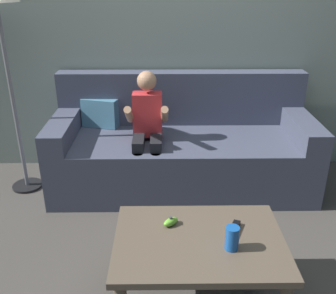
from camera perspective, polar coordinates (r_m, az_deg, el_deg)
ground_plane at (r=2.35m, az=2.58°, el=-19.22°), size 10.17×10.17×0.00m
wall_back at (r=3.27m, az=1.50°, el=17.90°), size 5.09×0.05×2.50m
couch at (r=3.15m, az=1.97°, el=-0.28°), size 2.04×0.80×0.88m
person_seated_on_couch at (r=2.88m, az=-3.08°, el=2.80°), size 0.31×0.38×0.97m
coffee_table at (r=2.01m, az=4.61°, el=-14.91°), size 0.85×0.60×0.41m
game_remote_black_near_edge at (r=2.04m, az=9.74°, el=-11.93°), size 0.09×0.14×0.03m
nunchuk_lime at (r=2.05m, az=0.42°, el=-11.01°), size 0.10×0.09×0.05m
soda_can at (r=1.90m, az=9.48°, el=-13.17°), size 0.07×0.07×0.12m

